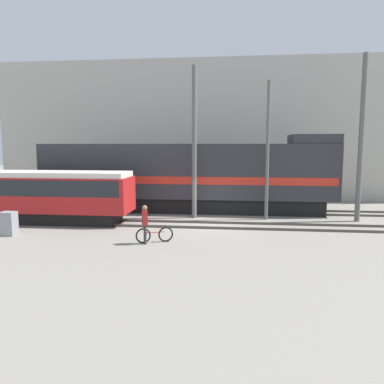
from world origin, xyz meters
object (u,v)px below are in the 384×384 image
at_px(streetcar, 27,193).
at_px(utility_pole_center, 268,151).
at_px(person, 145,220).
at_px(freight_locomotive, 188,176).
at_px(utility_pole_right, 361,139).
at_px(signal_box, 9,224).
at_px(bicycle, 155,235).
at_px(utility_pole_left, 194,143).

bearing_deg(streetcar, utility_pole_center, 9.45).
bearing_deg(person, freight_locomotive, 84.20).
height_order(freight_locomotive, utility_pole_right, utility_pole_right).
distance_m(person, utility_pole_right, 13.66).
bearing_deg(utility_pole_right, signal_box, -163.14).
distance_m(streetcar, person, 9.13).
xyz_separation_m(utility_pole_center, signal_box, (-13.26, -5.65, -3.57)).
height_order(person, utility_pole_right, utility_pole_right).
height_order(streetcar, utility_pole_right, utility_pole_right).
relative_size(bicycle, utility_pole_right, 0.17).
xyz_separation_m(freight_locomotive, utility_pole_right, (10.49, -2.35, 2.45)).
height_order(utility_pole_left, signal_box, utility_pole_left).
relative_size(person, utility_pole_center, 0.22).
relative_size(streetcar, utility_pole_left, 1.34).
bearing_deg(utility_pole_right, bicycle, -150.53).
height_order(bicycle, utility_pole_left, utility_pole_left).
distance_m(bicycle, signal_box, 7.64).
distance_m(streetcar, utility_pole_center, 14.52).
bearing_deg(signal_box, bicycle, -4.32).
relative_size(utility_pole_left, signal_box, 7.76).
xyz_separation_m(bicycle, utility_pole_right, (11.01, 6.22, 4.52)).
height_order(streetcar, bicycle, streetcar).
distance_m(freight_locomotive, utility_pole_left, 3.31).
bearing_deg(utility_pole_left, bicycle, -100.93).
bearing_deg(utility_pole_center, freight_locomotive, 155.35).
xyz_separation_m(streetcar, utility_pole_center, (14.12, 2.35, 2.45)).
bearing_deg(streetcar, bicycle, -24.55).
bearing_deg(bicycle, freight_locomotive, 86.53).
bearing_deg(streetcar, utility_pole_left, 13.65).
bearing_deg(bicycle, signal_box, 175.68).
height_order(freight_locomotive, bicycle, freight_locomotive).
distance_m(freight_locomotive, person, 9.01).
xyz_separation_m(freight_locomotive, signal_box, (-8.14, -7.99, -1.83)).
distance_m(bicycle, utility_pole_center, 9.22).
height_order(utility_pole_left, utility_pole_center, utility_pole_left).
height_order(bicycle, utility_pole_center, utility_pole_center).
bearing_deg(streetcar, freight_locomotive, 27.58).
bearing_deg(bicycle, utility_pole_right, 29.47).
xyz_separation_m(person, utility_pole_right, (11.39, 6.52, 3.77)).
relative_size(freight_locomotive, utility_pole_left, 2.13).
height_order(utility_pole_center, signal_box, utility_pole_center).
relative_size(streetcar, utility_pole_center, 1.49).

